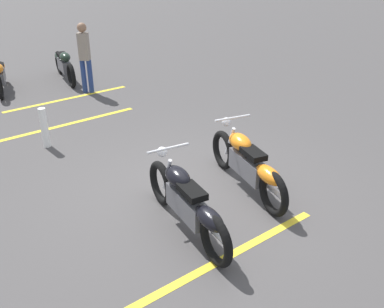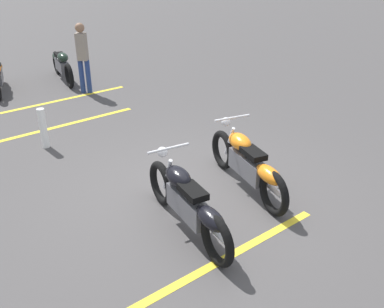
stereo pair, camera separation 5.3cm
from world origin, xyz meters
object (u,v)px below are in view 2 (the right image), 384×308
motorcycle_row_far_left (62,64)px  motorcycle_bright_foreground (248,164)px  bystander_near_row (83,55)px  bollard_post (43,128)px  motorcycle_dark_foreground (188,203)px

motorcycle_row_far_left → motorcycle_bright_foreground: bearing=9.3°
bystander_near_row → bollard_post: bearing=-175.4°
motorcycle_bright_foreground → bollard_post: motorcycle_bright_foreground is taller
motorcycle_row_far_left → bollard_post: 4.49m
motorcycle_row_far_left → motorcycle_dark_foreground: bearing=-0.8°
motorcycle_row_far_left → bystander_near_row: bystander_near_row is taller
motorcycle_dark_foreground → motorcycle_row_far_left: 7.94m
motorcycle_bright_foreground → motorcycle_row_far_left: motorcycle_bright_foreground is taller
motorcycle_dark_foreground → bystander_near_row: (6.31, -1.74, 0.52)m
motorcycle_bright_foreground → motorcycle_row_far_left: bearing=12.7°
motorcycle_row_far_left → bollard_post: motorcycle_row_far_left is taller
motorcycle_bright_foreground → motorcycle_dark_foreground: bearing=116.3°
motorcycle_bright_foreground → motorcycle_dark_foreground: 1.43m
motorcycle_bright_foreground → bollard_post: bearing=42.5°
motorcycle_row_far_left → bystander_near_row: size_ratio=1.23×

